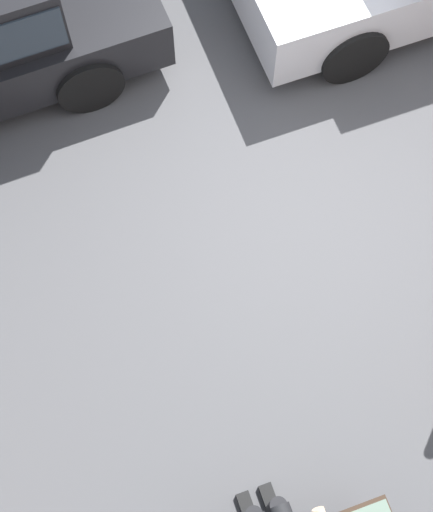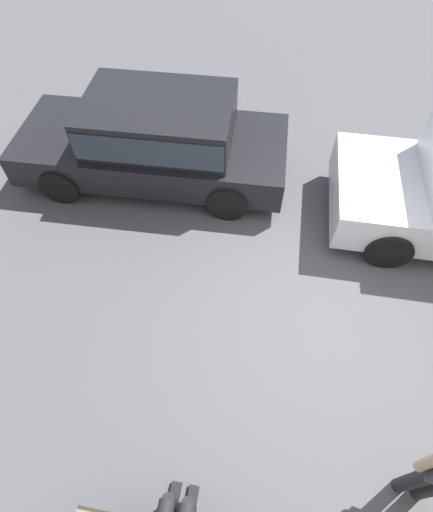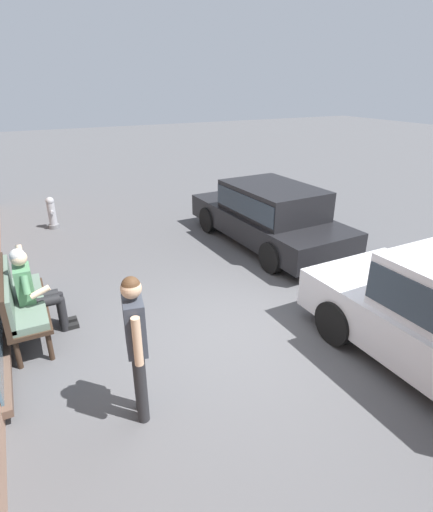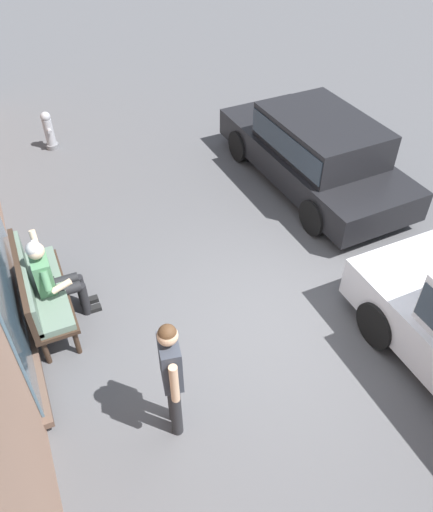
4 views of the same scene
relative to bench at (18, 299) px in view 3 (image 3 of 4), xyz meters
name	(u,v)px [view 3 (image 3 of 4)]	position (x,y,z in m)	size (l,w,h in m)	color
ground_plane	(242,332)	(-1.38, -2.90, -0.61)	(60.00, 60.00, 0.00)	#4C4C4F
bench	(18,299)	(0.00, 0.00, 0.00)	(1.69, 0.55, 1.04)	#332319
person_on_phone	(34,289)	(-0.03, -0.23, 0.12)	(0.73, 0.74, 1.38)	black
parked_car_mid	(269,213)	(1.42, -5.21, 0.14)	(4.29, 1.95, 1.38)	black
pedestrian_standing	(136,338)	(-2.25, -1.09, 0.41)	(0.54, 0.26, 1.73)	#232326
fire_hydrant	(52,213)	(4.78, -0.93, -0.22)	(0.38, 0.26, 0.81)	slate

